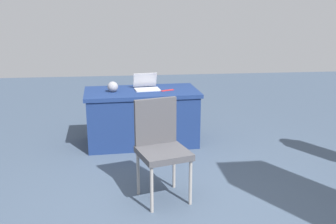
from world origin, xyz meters
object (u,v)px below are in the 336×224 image
Objects in this scene: chair_aisle at (161,143)px; scissors_red at (167,90)px; table_foreground at (142,117)px; yarn_ball at (113,87)px; laptop_silver at (147,86)px.

scissors_red is (-0.24, -1.51, 0.18)m from chair_aisle.
table_foreground is 1.60× the size of chair_aisle.
scissors_red reaches higher than table_foreground.
chair_aisle is at bearing 107.17° from yarn_ball.
yarn_ball is (0.47, -1.51, 0.25)m from chair_aisle.
chair_aisle is 2.70× the size of laptop_silver.
laptop_silver is at bearing -140.27° from table_foreground.
table_foreground is at bearing 32.40° from laptop_silver.
chair_aisle reaches higher than laptop_silver.
scissors_red is at bearing -114.95° from chair_aisle.
laptop_silver is 0.29m from scissors_red.
laptop_silver reaches higher than scissors_red.
laptop_silver is 0.45m from yarn_ball.
scissors_red is (-0.71, 0.00, -0.06)m from yarn_ball.
table_foreground is at bearing -102.41° from chair_aisle.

